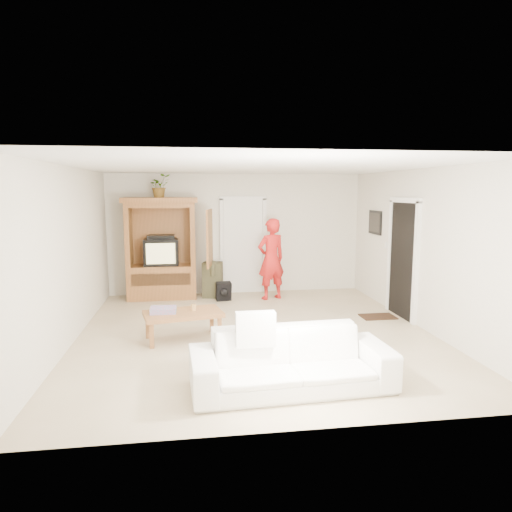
# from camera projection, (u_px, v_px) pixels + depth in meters

# --- Properties ---
(floor) EXTENTS (6.00, 6.00, 0.00)m
(floor) POSITION_uv_depth(u_px,v_px,m) (255.00, 333.00, 7.24)
(floor) COLOR tan
(floor) RESTS_ON ground
(ceiling) EXTENTS (6.00, 6.00, 0.00)m
(ceiling) POSITION_uv_depth(u_px,v_px,m) (255.00, 167.00, 6.87)
(ceiling) COLOR white
(ceiling) RESTS_ON floor
(wall_back) EXTENTS (5.50, 0.00, 5.50)m
(wall_back) POSITION_uv_depth(u_px,v_px,m) (236.00, 234.00, 9.99)
(wall_back) COLOR silver
(wall_back) RESTS_ON floor
(wall_front) EXTENTS (5.50, 0.00, 5.50)m
(wall_front) POSITION_uv_depth(u_px,v_px,m) (301.00, 296.00, 4.12)
(wall_front) COLOR silver
(wall_front) RESTS_ON floor
(wall_left) EXTENTS (0.00, 6.00, 6.00)m
(wall_left) POSITION_uv_depth(u_px,v_px,m) (70.00, 256.00, 6.67)
(wall_left) COLOR silver
(wall_left) RESTS_ON floor
(wall_right) EXTENTS (0.00, 6.00, 6.00)m
(wall_right) POSITION_uv_depth(u_px,v_px,m) (422.00, 249.00, 7.44)
(wall_right) COLOR silver
(wall_right) RESTS_ON floor
(armoire) EXTENTS (1.82, 1.14, 2.10)m
(armoire) POSITION_uv_depth(u_px,v_px,m) (163.00, 255.00, 9.50)
(armoire) COLOR #99592F
(armoire) RESTS_ON floor
(door_back) EXTENTS (0.85, 0.05, 2.04)m
(door_back) POSITION_uv_depth(u_px,v_px,m) (243.00, 247.00, 10.03)
(door_back) COLOR white
(door_back) RESTS_ON floor
(doorway_right) EXTENTS (0.05, 0.90, 2.04)m
(doorway_right) POSITION_uv_depth(u_px,v_px,m) (403.00, 260.00, 8.06)
(doorway_right) COLOR black
(doorway_right) RESTS_ON floor
(framed_picture) EXTENTS (0.03, 0.60, 0.48)m
(framed_picture) POSITION_uv_depth(u_px,v_px,m) (375.00, 222.00, 9.25)
(framed_picture) COLOR black
(framed_picture) RESTS_ON wall_right
(doormat) EXTENTS (0.60, 0.40, 0.02)m
(doormat) POSITION_uv_depth(u_px,v_px,m) (378.00, 317.00, 8.15)
(doormat) COLOR #382316
(doormat) RESTS_ON floor
(plant) EXTENTS (0.55, 0.53, 0.47)m
(plant) POSITION_uv_depth(u_px,v_px,m) (159.00, 186.00, 9.26)
(plant) COLOR #4C7238
(plant) RESTS_ON armoire
(man) EXTENTS (0.71, 0.59, 1.68)m
(man) POSITION_uv_depth(u_px,v_px,m) (271.00, 259.00, 9.41)
(man) COLOR red
(man) RESTS_ON floor
(sofa) EXTENTS (2.32, 1.01, 0.67)m
(sofa) POSITION_uv_depth(u_px,v_px,m) (292.00, 360.00, 5.18)
(sofa) COLOR white
(sofa) RESTS_ON floor
(coffee_table) EXTENTS (1.25, 0.85, 0.43)m
(coffee_table) POSITION_uv_depth(u_px,v_px,m) (183.00, 315.00, 6.89)
(coffee_table) COLOR #8E5E31
(coffee_table) RESTS_ON floor
(towel) EXTENTS (0.38, 0.28, 0.08)m
(towel) POSITION_uv_depth(u_px,v_px,m) (163.00, 310.00, 6.83)
(towel) COLOR #CC446B
(towel) RESTS_ON coffee_table
(candle) EXTENTS (0.08, 0.08, 0.10)m
(candle) POSITION_uv_depth(u_px,v_px,m) (193.00, 307.00, 6.94)
(candle) COLOR tan
(candle) RESTS_ON coffee_table
(backpack_black) EXTENTS (0.32, 0.22, 0.37)m
(backpack_black) POSITION_uv_depth(u_px,v_px,m) (224.00, 292.00, 9.34)
(backpack_black) COLOR black
(backpack_black) RESTS_ON floor
(backpack_olive) EXTENTS (0.46, 0.38, 0.75)m
(backpack_olive) POSITION_uv_depth(u_px,v_px,m) (213.00, 280.00, 9.62)
(backpack_olive) COLOR #47442B
(backpack_olive) RESTS_ON floor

